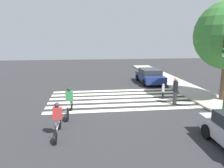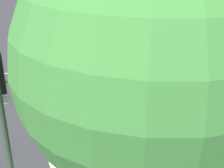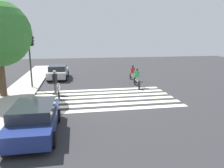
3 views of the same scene
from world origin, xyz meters
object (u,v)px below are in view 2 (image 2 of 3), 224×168
(street_tree, at_px, (150,61))
(cyclist_mid_street, at_px, (12,67))
(traffic_light, at_px, (1,110))
(pedestrian_adult_yellow_jacket, at_px, (79,130))
(pedestrian_adult_tall_backpack, at_px, (115,127))

(street_tree, relative_size, cyclist_mid_street, 2.77)
(traffic_light, xyz_separation_m, pedestrian_adult_yellow_jacket, (-2.13, -1.94, -2.19))
(pedestrian_adult_yellow_jacket, bearing_deg, traffic_light, 55.92)
(street_tree, bearing_deg, traffic_light, -34.88)
(pedestrian_adult_yellow_jacket, height_order, pedestrian_adult_tall_backpack, pedestrian_adult_yellow_jacket)
(pedestrian_adult_yellow_jacket, relative_size, pedestrian_adult_tall_backpack, 1.63)
(street_tree, xyz_separation_m, pedestrian_adult_yellow_jacket, (0.29, -3.62, -3.47))
(street_tree, height_order, pedestrian_adult_tall_backpack, street_tree)
(pedestrian_adult_tall_backpack, bearing_deg, street_tree, 87.88)
(street_tree, distance_m, cyclist_mid_street, 11.15)
(traffic_light, relative_size, cyclist_mid_street, 1.88)
(traffic_light, bearing_deg, pedestrian_adult_tall_backpack, -146.88)
(street_tree, distance_m, pedestrian_adult_yellow_jacket, 5.02)
(traffic_light, distance_m, street_tree, 3.21)
(cyclist_mid_street, bearing_deg, pedestrian_adult_tall_backpack, 115.62)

